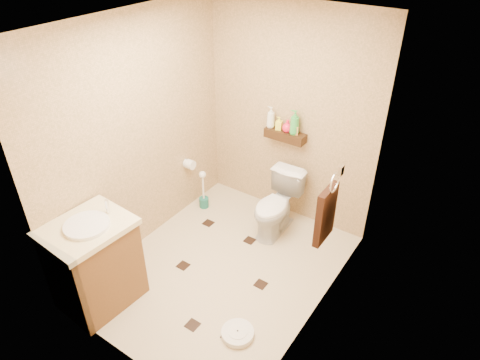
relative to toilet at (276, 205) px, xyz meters
The scene contains 19 objects.
ground 0.91m from the toilet, 98.44° to the right, with size 2.50×2.50×0.00m, color #C0AF8D.
wall_back 0.96m from the toilet, 106.45° to the left, with size 2.00×0.04×2.40m, color tan.
wall_front 2.25m from the toilet, 93.39° to the right, with size 2.00×0.04×2.40m, color tan.
wall_left 1.64m from the toilet, 143.48° to the right, with size 0.04×2.50×2.40m, color tan.
wall_right 1.48m from the toilet, 43.50° to the right, with size 0.04×2.50×2.40m, color tan.
ceiling 2.22m from the toilet, 98.44° to the right, with size 2.00×2.50×0.02m, color white.
wall_shelf 0.77m from the toilet, 110.06° to the left, with size 0.46×0.14×0.10m, color #38200F.
floor_accents 0.98m from the toilet, 95.61° to the right, with size 1.21×1.34×0.01m.
toilet is the anchor object (origin of this frame).
vanity 1.97m from the toilet, 114.79° to the right, with size 0.63×0.74×1.00m.
bathroom_scale 1.52m from the toilet, 72.09° to the right, with size 0.32×0.32×0.06m.
toilet_brush 0.96m from the toilet, behind, with size 0.12×0.12×0.50m.
towel_ring 1.15m from the toilet, 36.38° to the right, with size 0.12×0.30×0.76m.
toilet_paper 1.11m from the toilet, behind, with size 0.12×0.11×0.12m.
bottle_a 0.96m from the toilet, 132.45° to the left, with size 0.09×0.09×0.24m, color silver.
bottle_b 0.89m from the toilet, 121.27° to the left, with size 0.07×0.07×0.15m, color #F7F934.
bottle_c 0.87m from the toilet, 107.08° to the left, with size 0.11×0.11×0.14m, color #EE1C40.
bottle_d 0.92m from the toilet, 93.45° to the left, with size 0.10×0.10×0.27m, color green.
bottle_e 0.87m from the toilet, 91.40° to the left, with size 0.07×0.07×0.15m, color gold.
Camera 1 is at (1.93, -2.52, 3.10)m, focal length 32.00 mm.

